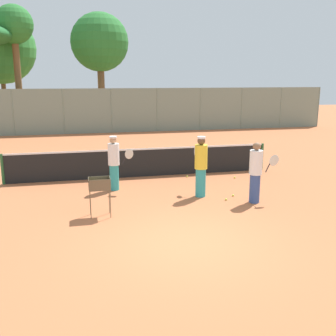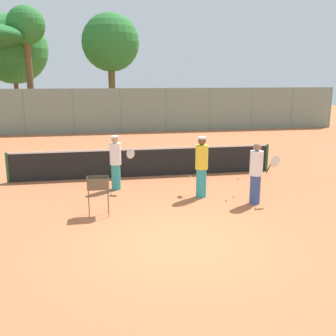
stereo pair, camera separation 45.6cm
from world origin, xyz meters
The scene contains 15 objects.
ground_plane centered at (0.00, 0.00, 0.00)m, with size 80.00×80.00×0.00m, color #B7663D.
tennis_net centered at (0.00, 6.17, 0.56)m, with size 9.78×0.10×1.07m.
back_fence centered at (0.00, 18.53, 1.46)m, with size 30.98×0.08×2.93m.
tree_0 centered at (-7.54, 24.33, 5.70)m, with size 5.15×5.15×8.28m.
tree_1 centered at (-0.32, 23.19, 6.14)m, with size 4.32×4.32×8.36m.
tree_4 centered at (-6.07, 21.38, 6.82)m, with size 2.57×2.57×8.37m.
player_white_outfit centered at (2.75, 2.35, 0.92)m, with size 0.93×0.37×1.80m.
player_red_cap centered at (-1.15, 4.62, 0.92)m, with size 0.83×0.58×1.78m.
player_yellow_shirt centered at (1.37, 3.30, 0.97)m, with size 0.39×0.95×1.88m.
ball_cart centered at (-1.78, 2.17, 0.81)m, with size 0.56×0.41×1.05m.
tennis_ball_0 centered at (3.28, 5.14, 0.03)m, with size 0.07×0.07×0.07m, color #D1E54C.
tennis_ball_1 centered at (2.36, 3.05, 0.03)m, with size 0.07×0.07×0.07m, color #D1E54C.
tennis_ball_2 centered at (2.00, 2.71, 0.03)m, with size 0.07×0.07×0.07m, color #D1E54C.
tennis_ball_3 centered at (1.62, 5.70, 0.03)m, with size 0.07×0.07×0.07m, color #D1E54C.
parked_car centered at (3.75, 23.37, 0.66)m, with size 4.20×1.70×1.60m.
Camera 1 is at (-2.24, -7.90, 3.60)m, focal length 42.00 mm.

